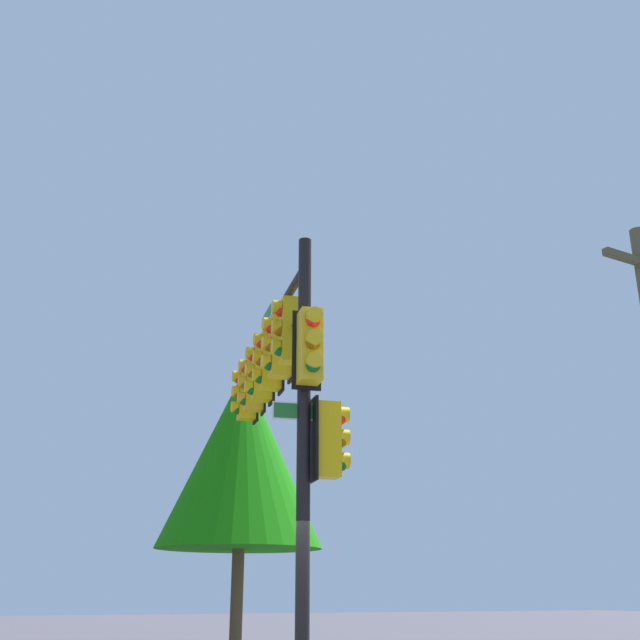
{
  "coord_description": "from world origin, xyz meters",
  "views": [
    {
      "loc": [
        -10.22,
        4.23,
        1.52
      ],
      "look_at": [
        -0.22,
        -0.16,
        5.45
      ],
      "focal_mm": 43.14,
      "sensor_mm": 36.0,
      "label": 1
    }
  ],
  "objects": [
    {
      "name": "signal_pole_assembly",
      "position": [
        1.92,
        -0.32,
        5.05
      ],
      "size": [
        6.35,
        1.54,
        6.85
      ],
      "color": "black",
      "rests_on": "ground_plane"
    },
    {
      "name": "tree_mid",
      "position": [
        7.73,
        -1.57,
        4.73
      ],
      "size": [
        3.94,
        3.94,
        6.93
      ],
      "color": "brown",
      "rests_on": "ground_plane"
    }
  ]
}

